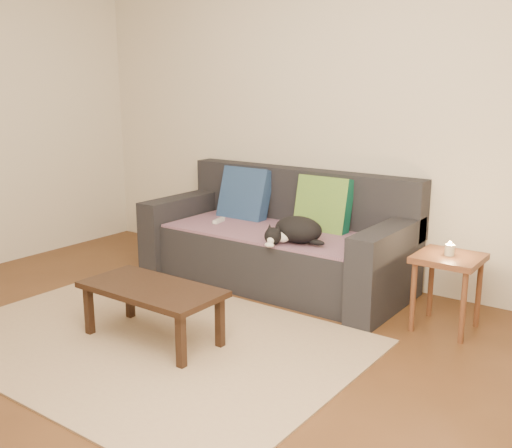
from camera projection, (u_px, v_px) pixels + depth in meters
name	position (u px, v px, depth m)	size (l,w,h in m)	color
ground	(131.00, 350.00, 3.56)	(4.50, 4.50, 0.00)	brown
back_wall	(309.00, 115.00, 4.84)	(4.50, 0.04, 2.60)	beige
sofa	(279.00, 244.00, 4.73)	(2.10, 0.94, 0.87)	#232328
throw_blanket	(272.00, 231.00, 4.63)	(1.66, 0.74, 0.02)	#3E294D
cushion_navy	(245.00, 195.00, 5.05)	(0.45, 0.11, 0.45)	#102248
cushion_green	(323.00, 205.00, 4.62)	(0.44, 0.11, 0.44)	#0C4F3B
cat	(296.00, 230.00, 4.24)	(0.45, 0.43, 0.19)	black
wii_remote_a	(219.00, 221.00, 4.88)	(0.15, 0.04, 0.03)	white
wii_remote_b	(273.00, 233.00, 4.47)	(0.15, 0.04, 0.03)	white
side_table	(448.00, 268.00, 3.79)	(0.40, 0.40, 0.49)	brown
candle	(450.00, 250.00, 3.76)	(0.06, 0.06, 0.09)	beige
rug	(149.00, 341.00, 3.68)	(2.50, 1.80, 0.01)	tan
coffee_table	(152.00, 293.00, 3.62)	(0.89, 0.44, 0.36)	black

